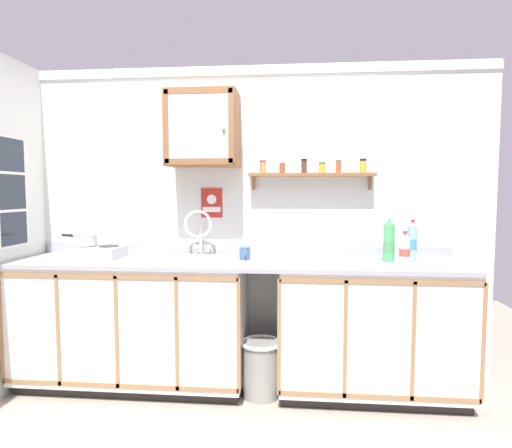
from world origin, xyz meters
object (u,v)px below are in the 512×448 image
object	(u,v)px
bottle_water_blue_0	(412,242)
bottle_water_clear_2	(405,250)
warning_sign	(212,203)
hot_plate_stove	(96,252)
sink	(194,261)
trash_bin	(261,367)
wall_cabinet	(203,129)
saucepan	(85,239)
bottle_soda_green_1	(389,242)
mug	(245,253)

from	to	relation	value
bottle_water_blue_0	bottle_water_clear_2	world-z (taller)	bottle_water_blue_0
bottle_water_clear_2	warning_sign	world-z (taller)	warning_sign
hot_plate_stove	bottle_water_blue_0	distance (m)	2.33
sink	warning_sign	xyz separation A→B (m)	(0.09, 0.26, 0.42)
bottle_water_clear_2	warning_sign	size ratio (longest dim) A/B	1.01
bottle_water_blue_0	trash_bin	world-z (taller)	bottle_water_blue_0
sink	wall_cabinet	size ratio (longest dim) A/B	1.06
bottle_water_blue_0	saucepan	bearing A→B (deg)	179.97
bottle_water_blue_0	wall_cabinet	distance (m)	1.73
bottle_water_blue_0	warning_sign	size ratio (longest dim) A/B	1.31
bottle_soda_green_1	wall_cabinet	size ratio (longest dim) A/B	0.58
hot_plate_stove	mug	distance (m)	1.13
saucepan	wall_cabinet	bearing A→B (deg)	5.16
bottle_soda_green_1	trash_bin	size ratio (longest dim) A/B	0.81
bottle_soda_green_1	warning_sign	xyz separation A→B (m)	(-1.32, 0.24, 0.26)
hot_plate_stove	mug	xyz separation A→B (m)	(1.13, 0.02, 0.00)
saucepan	bottle_water_blue_0	bearing A→B (deg)	-0.03
hot_plate_stove	saucepan	world-z (taller)	saucepan
bottle_water_blue_0	wall_cabinet	xyz separation A→B (m)	(-1.52, 0.08, 0.82)
hot_plate_stove	bottle_water_clear_2	world-z (taller)	bottle_water_clear_2
saucepan	mug	xyz separation A→B (m)	(1.22, -0.00, -0.09)
saucepan	bottle_water_blue_0	size ratio (longest dim) A/B	1.05
saucepan	bottle_water_clear_2	world-z (taller)	bottle_water_clear_2
bottle_water_blue_0	warning_sign	xyz separation A→B (m)	(-1.49, 0.24, 0.27)
sink	hot_plate_stove	bearing A→B (deg)	-179.79
mug	trash_bin	bearing A→B (deg)	-48.73
sink	saucepan	distance (m)	0.86
sink	bottle_soda_green_1	size ratio (longest dim) A/B	1.83
mug	warning_sign	world-z (taller)	warning_sign
bottle_soda_green_1	warning_sign	distance (m)	1.37
trash_bin	saucepan	bearing A→B (deg)	173.48
saucepan	bottle_soda_green_1	size ratio (longest dim) A/B	0.98
sink	saucepan	xyz separation A→B (m)	(-0.85, 0.02, 0.15)
bottle_water_blue_0	warning_sign	bearing A→B (deg)	170.97
sink	mug	bearing A→B (deg)	2.71
bottle_water_blue_0	wall_cabinet	world-z (taller)	wall_cabinet
saucepan	bottle_water_blue_0	xyz separation A→B (m)	(2.42, -0.00, 0.00)
bottle_water_blue_0	mug	xyz separation A→B (m)	(-1.20, -0.00, -0.09)
sink	bottle_water_clear_2	xyz separation A→B (m)	(1.48, -0.13, 0.12)
hot_plate_stove	bottle_soda_green_1	world-z (taller)	bottle_soda_green_1
hot_plate_stove	bottle_water_clear_2	xyz separation A→B (m)	(2.24, -0.12, 0.06)
saucepan	mug	bearing A→B (deg)	-0.13
wall_cabinet	warning_sign	bearing A→B (deg)	78.53
hot_plate_stove	wall_cabinet	size ratio (longest dim) A/B	0.68
sink	trash_bin	world-z (taller)	sink
saucepan	wall_cabinet	world-z (taller)	wall_cabinet
wall_cabinet	trash_bin	xyz separation A→B (m)	(0.46, -0.24, -1.71)
hot_plate_stove	saucepan	xyz separation A→B (m)	(-0.10, 0.02, 0.09)
saucepan	wall_cabinet	size ratio (longest dim) A/B	0.57
hot_plate_stove	wall_cabinet	world-z (taller)	wall_cabinet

